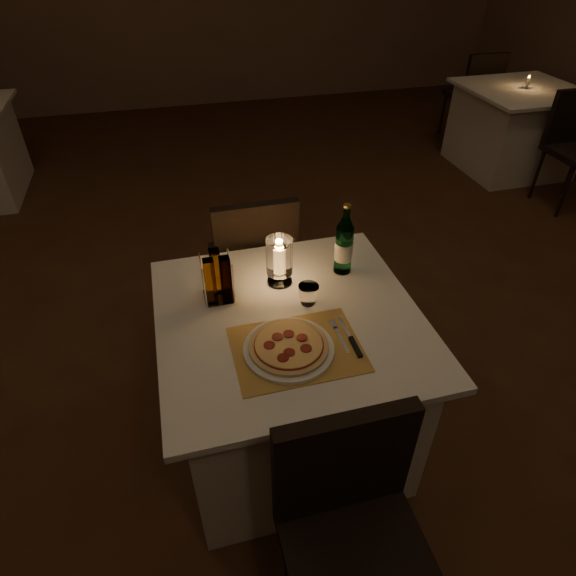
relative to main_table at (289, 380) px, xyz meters
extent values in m
cube|color=#4C2C18|center=(0.12, 0.18, -0.38)|extent=(8.00, 10.00, 0.02)
cube|color=white|center=(0.00, 0.00, -0.02)|extent=(0.88, 0.88, 0.71)
cube|color=white|center=(0.00, 0.00, 0.35)|extent=(1.00, 1.00, 0.03)
cube|color=black|center=(0.00, -0.80, 0.09)|extent=(0.42, 0.42, 0.05)
cube|color=black|center=(0.00, -0.61, 0.32)|extent=(0.42, 0.05, 0.42)
cylinder|color=black|center=(-0.17, -0.63, -0.15)|extent=(0.03, 0.03, 0.44)
cylinder|color=black|center=(0.17, -0.63, -0.15)|extent=(0.03, 0.03, 0.44)
cube|color=black|center=(0.00, 0.80, 0.09)|extent=(0.42, 0.42, 0.05)
cube|color=black|center=(0.00, 0.61, 0.32)|extent=(0.42, 0.05, 0.42)
cylinder|color=black|center=(0.17, 0.97, -0.15)|extent=(0.03, 0.03, 0.44)
cylinder|color=black|center=(-0.17, 0.97, -0.15)|extent=(0.03, 0.03, 0.44)
cylinder|color=black|center=(0.17, 0.63, -0.15)|extent=(0.03, 0.03, 0.44)
cylinder|color=black|center=(-0.17, 0.63, -0.15)|extent=(0.03, 0.03, 0.44)
cube|color=gold|center=(-0.02, -0.18, 0.37)|extent=(0.45, 0.34, 0.00)
cylinder|color=white|center=(-0.05, -0.18, 0.38)|extent=(0.32, 0.32, 0.01)
cylinder|color=#D8B77F|center=(-0.05, -0.18, 0.39)|extent=(0.28, 0.28, 0.01)
cylinder|color=maroon|center=(-0.05, -0.18, 0.40)|extent=(0.24, 0.24, 0.00)
cylinder|color=#EACC7F|center=(-0.05, -0.18, 0.40)|extent=(0.24, 0.24, 0.00)
cylinder|color=maroon|center=(0.00, -0.17, 0.40)|extent=(0.04, 0.04, 0.00)
cylinder|color=maroon|center=(-0.04, -0.14, 0.40)|extent=(0.04, 0.04, 0.00)
cylinder|color=maroon|center=(-0.08, -0.14, 0.40)|extent=(0.04, 0.04, 0.00)
cylinder|color=maroon|center=(-0.12, -0.17, 0.40)|extent=(0.04, 0.04, 0.00)
cylinder|color=maroon|center=(-0.09, -0.24, 0.40)|extent=(0.04, 0.04, 0.00)
cylinder|color=maroon|center=(-0.06, -0.22, 0.40)|extent=(0.04, 0.04, 0.00)
cylinder|color=maroon|center=(0.00, -0.22, 0.40)|extent=(0.04, 0.04, 0.00)
cube|color=silver|center=(0.14, -0.18, 0.37)|extent=(0.01, 0.14, 0.00)
cube|color=silver|center=(0.14, -0.10, 0.37)|extent=(0.02, 0.05, 0.00)
cube|color=black|center=(0.18, -0.23, 0.38)|extent=(0.02, 0.10, 0.01)
cube|color=silver|center=(0.18, -0.12, 0.37)|extent=(0.01, 0.12, 0.00)
cylinder|color=#5BA972|center=(0.30, 0.23, 0.47)|extent=(0.07, 0.07, 0.21)
cylinder|color=#5BA972|center=(0.30, 0.23, 0.65)|extent=(0.03, 0.03, 0.04)
cylinder|color=gold|center=(0.30, 0.23, 0.68)|extent=(0.03, 0.03, 0.01)
cylinder|color=silver|center=(0.30, 0.23, 0.47)|extent=(0.08, 0.08, 0.08)
cylinder|color=white|center=(0.02, 0.22, 0.37)|extent=(0.10, 0.10, 0.01)
cylinder|color=white|center=(0.02, 0.22, 0.40)|extent=(0.02, 0.02, 0.04)
cylinder|color=white|center=(0.02, 0.22, 0.50)|extent=(0.11, 0.11, 0.16)
cylinder|color=white|center=(0.02, 0.22, 0.48)|extent=(0.03, 0.03, 0.11)
ellipsoid|color=orange|center=(0.02, 0.22, 0.55)|extent=(0.02, 0.02, 0.03)
cube|color=white|center=(-0.24, 0.18, 0.37)|extent=(0.12, 0.12, 0.01)
cylinder|color=white|center=(-0.30, 0.13, 0.46)|extent=(0.01, 0.01, 0.18)
cylinder|color=white|center=(-0.19, 0.13, 0.46)|extent=(0.01, 0.01, 0.18)
cylinder|color=white|center=(-0.30, 0.24, 0.46)|extent=(0.01, 0.01, 0.18)
cylinder|color=white|center=(-0.19, 0.24, 0.46)|extent=(0.01, 0.01, 0.18)
cube|color=#BF8C33|center=(-0.27, 0.15, 0.47)|extent=(0.04, 0.04, 0.20)
cube|color=#3F1E14|center=(-0.21, 0.15, 0.47)|extent=(0.04, 0.04, 0.20)
cube|color=#BF8C33|center=(-0.24, 0.21, 0.47)|extent=(0.04, 0.04, 0.20)
cylinder|color=black|center=(-1.89, 4.05, -0.15)|extent=(0.03, 0.03, 0.44)
cylinder|color=black|center=(-1.89, 3.71, -0.15)|extent=(0.03, 0.03, 0.44)
cube|color=white|center=(2.82, 2.43, -0.02)|extent=(0.88, 0.88, 0.71)
cube|color=white|center=(2.82, 2.43, 0.35)|extent=(1.00, 1.00, 0.03)
cube|color=black|center=(2.82, 1.82, 0.32)|extent=(0.42, 0.05, 0.42)
cylinder|color=black|center=(2.65, 1.46, -0.15)|extent=(0.03, 0.03, 0.44)
cylinder|color=black|center=(2.65, 1.80, -0.15)|extent=(0.03, 0.03, 0.44)
cylinder|color=black|center=(2.99, 1.80, -0.15)|extent=(0.03, 0.03, 0.44)
cube|color=black|center=(2.82, 3.23, 0.09)|extent=(0.42, 0.42, 0.05)
cube|color=black|center=(2.82, 3.05, 0.32)|extent=(0.42, 0.05, 0.42)
cylinder|color=black|center=(2.99, 3.40, -0.15)|extent=(0.03, 0.03, 0.44)
cylinder|color=black|center=(2.65, 3.40, -0.15)|extent=(0.03, 0.03, 0.44)
cylinder|color=black|center=(2.99, 3.06, -0.15)|extent=(0.03, 0.03, 0.44)
cylinder|color=black|center=(2.65, 3.06, -0.15)|extent=(0.03, 0.03, 0.44)
cylinder|color=white|center=(2.82, 2.43, 0.41)|extent=(0.03, 0.03, 0.09)
ellipsoid|color=orange|center=(2.82, 2.43, 0.46)|extent=(0.01, 0.01, 0.02)
camera|label=1|loc=(-0.36, -1.34, 1.57)|focal=30.00mm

